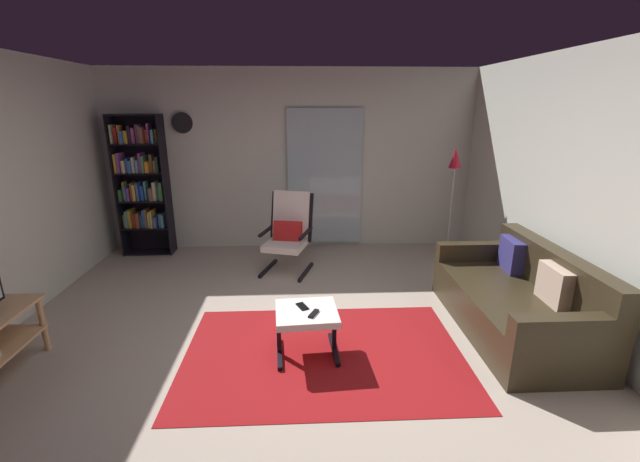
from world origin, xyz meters
The scene contains 13 objects.
ground_plane centered at (0.00, 0.00, 0.00)m, with size 7.02×7.02×0.00m, color #B3A292.
wall_back centered at (0.00, 2.90, 1.30)m, with size 5.60×0.06×2.60m, color silver.
wall_right centered at (2.70, 0.00, 1.30)m, with size 0.06×6.00×2.60m, color silver.
glass_door_panel centered at (0.50, 2.83, 1.05)m, with size 1.10×0.01×2.00m, color silver.
area_rug centered at (0.32, -0.09, 0.00)m, with size 2.42×1.64×0.01m, color maroon.
bookshelf_near_tv centered at (-2.10, 2.65, 1.04)m, with size 0.69×0.30×1.97m.
leather_sofa centered at (2.19, 0.25, 0.29)m, with size 0.91×1.84×0.81m.
lounge_armchair centered at (-0.03, 1.90, 0.53)m, with size 0.72×0.78×1.02m.
ottoman centered at (0.17, -0.07, 0.35)m, with size 0.55×0.51×0.42m.
tv_remote centered at (0.23, -0.15, 0.43)m, with size 0.04×0.14×0.02m, color black.
cell_phone centered at (0.14, -0.01, 0.42)m, with size 0.07×0.14×0.01m, color black.
floor_lamp_by_shelf centered at (2.16, 2.09, 1.20)m, with size 0.22×0.22×1.56m.
wall_clock centered at (-1.51, 2.82, 1.85)m, with size 0.29×0.03×0.29m.
Camera 1 is at (0.14, -3.23, 2.08)m, focal length 23.20 mm.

